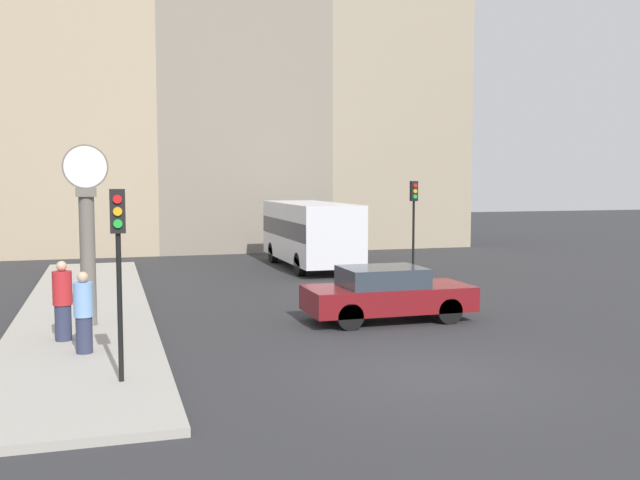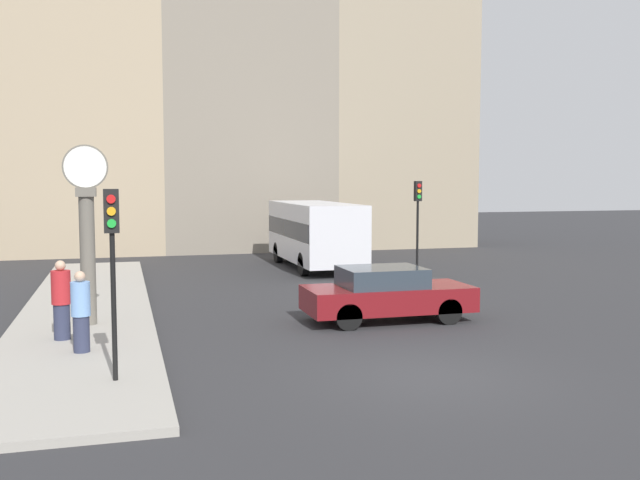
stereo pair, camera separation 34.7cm
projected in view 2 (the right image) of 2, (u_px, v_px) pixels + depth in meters
ground_plane at (426, 375)px, 13.38m from camera, size 120.00×120.00×0.00m
sidewalk_corner at (88, 308)px, 19.99m from camera, size 3.39×21.39×0.14m
building_row at (227, 99)px, 36.85m from camera, size 26.34×5.00×15.97m
sedan_car at (386, 294)px, 18.45m from camera, size 4.31×1.84×1.41m
bus_distant at (315, 231)px, 29.55m from camera, size 2.40×7.34×2.71m
traffic_light_near at (112, 243)px, 12.35m from camera, size 0.26×0.24×3.37m
traffic_light_far at (418, 208)px, 26.99m from camera, size 0.26×0.24×3.61m
street_clock at (87, 238)px, 17.23m from camera, size 1.07×0.47×4.36m
pedestrian_red_top at (61, 301)px, 15.68m from camera, size 0.42×0.42×1.76m
pedestrian_blue_stripe at (81, 312)px, 14.54m from camera, size 0.39×0.39×1.67m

